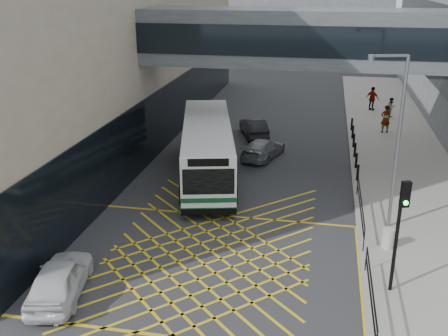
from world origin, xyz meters
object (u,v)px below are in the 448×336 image
Objects in this scene: traffic_light at (400,221)px; pedestrian_b at (391,108)px; bus at (207,148)px; car_silver at (263,148)px; pedestrian_c at (372,99)px; pedestrian_a at (386,119)px; litter_bin at (388,238)px; car_dark at (254,127)px; car_white at (60,278)px; street_lamp at (395,133)px.

traffic_light reaches higher than pedestrian_b.
bus is 4.85m from car_silver.
pedestrian_b reaches higher than car_silver.
pedestrian_c is at bearing 78.29° from pedestrian_b.
pedestrian_c is at bearing -106.85° from pedestrian_a.
bus is 19.96m from pedestrian_c.
traffic_light is 5.04× the size of litter_bin.
pedestrian_a is 1.02× the size of pedestrian_c.
car_silver is at bearing 96.98° from traffic_light.
car_white is at bearing 59.03° from car_dark.
bus is 12.65m from car_white.
pedestrian_b reaches higher than car_white.
street_lamp reaches higher than traffic_light.
car_dark is 2.67× the size of pedestrian_b.
pedestrian_a is (1.54, 20.70, -1.78)m from traffic_light.
car_white is 1.04× the size of traffic_light.
litter_bin is 0.43× the size of pedestrian_a.
traffic_light reaches higher than litter_bin.
litter_bin is at bearing -166.03° from car_white.
car_dark is at bearing 81.04° from pedestrian_c.
car_dark is at bearing 116.82° from litter_bin.
car_dark is 20.07m from traffic_light.
pedestrian_a is at bearing 68.43° from traffic_light.
traffic_light is at bearing -92.62° from litter_bin.
car_silver is 0.54× the size of street_lamp.
litter_bin is (7.68, -15.18, -0.07)m from car_dark.
litter_bin is 17.48m from pedestrian_a.
bus reaches higher than car_dark.
pedestrian_a reaches higher than pedestrian_c.
bus reaches higher than pedestrian_b.
litter_bin is at bearing 123.01° from pedestrian_c.
car_dark is 2.15× the size of pedestrian_c.
pedestrian_a reaches higher than litter_bin.
pedestrian_b is (0.85, 4.48, -0.20)m from pedestrian_a.
traffic_light is at bearing -61.80° from bus.
car_silver is 0.96× the size of traffic_light.
car_dark reaches higher than car_silver.
car_white is 21.10m from car_dark.
street_lamp reaches higher than car_white.
litter_bin is at bearing 136.79° from car_silver.
traffic_light reaches higher than car_white.
pedestrian_b is at bearing 84.15° from litter_bin.
street_lamp reaches higher than pedestrian_b.
traffic_light reaches higher than car_dark.
litter_bin is 24.07m from pedestrian_c.
car_dark is 12.37m from pedestrian_c.
bus is at bearing -170.01° from pedestrian_b.
bus is 13.78× the size of litter_bin.
pedestrian_c is (1.09, 27.32, -1.79)m from traffic_light.
bus reaches higher than pedestrian_a.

